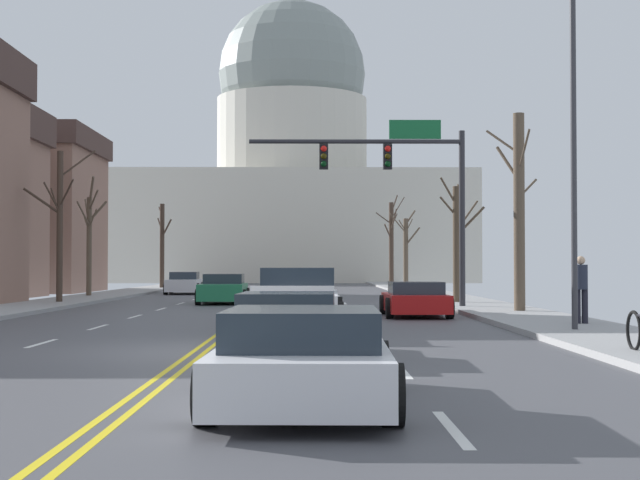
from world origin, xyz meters
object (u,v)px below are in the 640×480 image
object	(u,v)px
sedan_near_00	(415,300)
pickup_truck_near_01	(298,303)
signal_gantry	(402,174)
pedestrian_00	(581,286)
sedan_oncoming_00	(223,289)
sedan_near_02	(288,326)
sedan_oncoming_01	(184,284)
street_lamp_right	(560,118)
sedan_near_03	(304,359)

from	to	relation	value
sedan_near_00	pickup_truck_near_01	size ratio (longest dim) A/B	0.73
signal_gantry	pickup_truck_near_01	bearing A→B (deg)	-107.65
sedan_near_00	signal_gantry	bearing A→B (deg)	89.79
sedan_near_00	pedestrian_00	xyz separation A→B (m)	(3.59, -5.97, 0.57)
sedan_oncoming_00	pedestrian_00	bearing A→B (deg)	-57.02
signal_gantry	pickup_truck_near_01	xyz separation A→B (m)	(-3.64, -11.44, -4.28)
sedan_near_02	sedan_oncoming_00	bearing A→B (deg)	98.05
sedan_oncoming_00	sedan_oncoming_01	size ratio (longest dim) A/B	1.00
street_lamp_right	pickup_truck_near_01	distance (m)	7.64
sedan_near_02	sedan_oncoming_01	xyz separation A→B (m)	(-6.89, 37.45, 0.04)
pickup_truck_near_01	sedan_oncoming_01	distance (m)	31.79
pickup_truck_near_01	sedan_oncoming_00	xyz separation A→B (m)	(-3.43, 17.27, -0.11)
sedan_near_00	pickup_truck_near_01	world-z (taller)	pickup_truck_near_01
signal_gantry	sedan_near_00	world-z (taller)	signal_gantry
signal_gantry	street_lamp_right	xyz separation A→B (m)	(2.50, -12.74, 0.07)
pickup_truck_near_01	sedan_near_02	world-z (taller)	pickup_truck_near_01
sedan_near_00	sedan_near_03	xyz separation A→B (m)	(-3.36, -19.30, 0.01)
sedan_near_02	sedan_near_03	world-z (taller)	sedan_near_02
sedan_near_00	sedan_near_02	size ratio (longest dim) A/B	0.99
pickup_truck_near_01	sedan_oncoming_00	bearing A→B (deg)	101.23
pickup_truck_near_01	pedestrian_00	distance (m)	7.28
sedan_oncoming_00	sedan_oncoming_01	bearing A→B (deg)	104.41
pedestrian_00	sedan_near_02	bearing A→B (deg)	-134.89
street_lamp_right	sedan_oncoming_01	bearing A→B (deg)	112.06
sedan_near_02	pedestrian_00	bearing A→B (deg)	45.11
street_lamp_right	sedan_near_03	bearing A→B (deg)	-117.80
sedan_near_03	sedan_oncoming_00	world-z (taller)	sedan_oncoming_00
sedan_oncoming_00	pedestrian_00	size ratio (longest dim) A/B	2.60
signal_gantry	pedestrian_00	size ratio (longest dim) A/B	4.61
pickup_truck_near_01	sedan_near_00	bearing A→B (deg)	62.11
signal_gantry	sedan_oncoming_01	distance (m)	22.69
sedan_near_00	pickup_truck_near_01	distance (m)	7.75
sedan_oncoming_00	pedestrian_00	distance (m)	19.55
sedan_oncoming_01	signal_gantry	bearing A→B (deg)	-61.57
sedan_oncoming_01	sedan_oncoming_00	bearing A→B (deg)	-75.59
sedan_oncoming_00	sedan_oncoming_01	distance (m)	14.19
sedan_oncoming_00	sedan_near_02	bearing A→B (deg)	-81.95
pickup_truck_near_01	pedestrian_00	world-z (taller)	pedestrian_00
sedan_oncoming_00	sedan_oncoming_01	world-z (taller)	sedan_oncoming_00
sedan_oncoming_01	sedan_near_02	bearing A→B (deg)	-79.58
street_lamp_right	sedan_near_02	world-z (taller)	street_lamp_right
pickup_truck_near_01	sedan_oncoming_01	world-z (taller)	pickup_truck_near_01
pickup_truck_near_01	sedan_oncoming_01	bearing A→B (deg)	102.64
pedestrian_00	street_lamp_right	bearing A→B (deg)	-116.13
signal_gantry	street_lamp_right	distance (m)	12.99
sedan_near_03	pedestrian_00	distance (m)	15.04
sedan_oncoming_00	pedestrian_00	world-z (taller)	pedestrian_00
street_lamp_right	sedan_oncoming_00	bearing A→B (deg)	117.25
sedan_oncoming_01	pedestrian_00	bearing A→B (deg)	-64.82
street_lamp_right	pickup_truck_near_01	world-z (taller)	street_lamp_right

